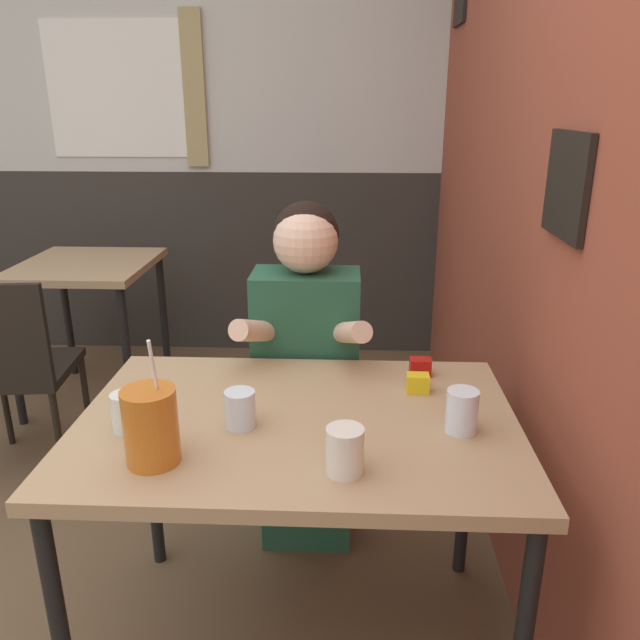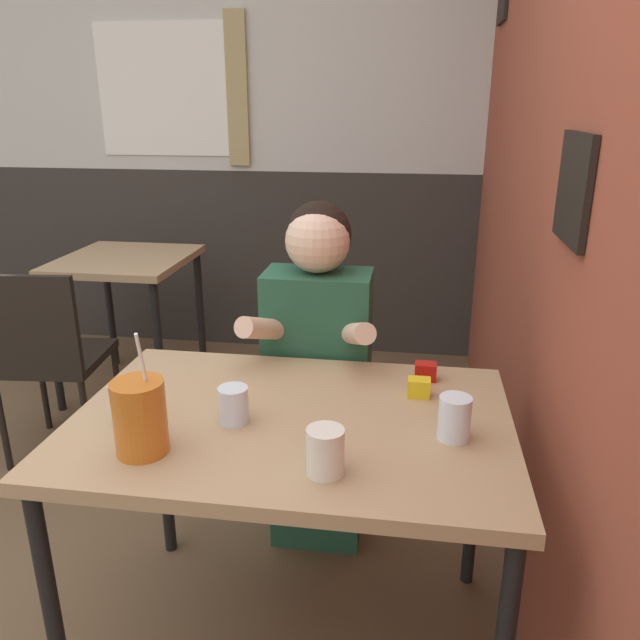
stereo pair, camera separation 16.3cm
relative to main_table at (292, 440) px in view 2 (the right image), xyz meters
The scene contains 13 objects.
brick_wall_right 1.37m from the main_table, 55.27° to the left, with size 0.08×4.62×2.70m.
back_wall 2.52m from the main_table, 107.06° to the left, with size 5.69×0.09×2.70m.
main_table is the anchor object (origin of this frame).
background_table 1.95m from the main_table, 127.10° to the left, with size 0.63×0.68×0.74m.
chair_near_window 1.48m from the main_table, 145.40° to the left, with size 0.44×0.44×0.86m.
person_seated 0.50m from the main_table, 91.21° to the left, with size 0.42×0.40×1.20m.
cocktail_pitcher 0.40m from the main_table, 144.48° to the right, with size 0.12×0.12×0.29m.
glass_near_pitcher 0.42m from the main_table, ahead, with size 0.08×0.08×0.11m.
glass_center 0.43m from the main_table, 168.87° to the right, with size 0.07×0.07×0.10m.
glass_far_side 0.29m from the main_table, 62.94° to the right, with size 0.08×0.08×0.10m.
glass_by_brick 0.18m from the main_table, 160.52° to the right, with size 0.07×0.07×0.09m.
condiment_ketchup 0.44m from the main_table, 39.51° to the left, with size 0.06×0.04×0.05m.
condiment_mustard 0.37m from the main_table, 27.66° to the left, with size 0.06×0.04×0.05m.
Camera 2 is at (0.98, -1.04, 1.48)m, focal length 35.00 mm.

